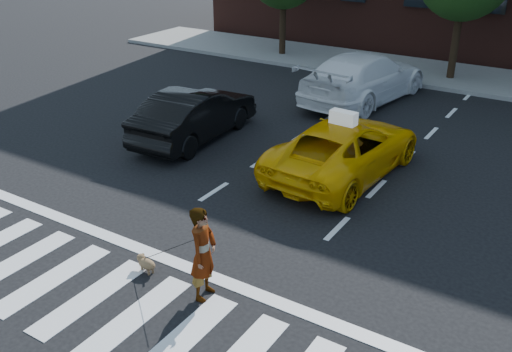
{
  "coord_description": "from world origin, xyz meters",
  "views": [
    {
      "loc": [
        5.68,
        -5.24,
        6.09
      ],
      "look_at": [
        0.02,
        3.7,
        1.1
      ],
      "focal_mm": 40.0,
      "sensor_mm": 36.0,
      "label": 1
    }
  ],
  "objects_px": {
    "white_suv": "(364,77)",
    "dog": "(146,263)",
    "black_sedan": "(195,114)",
    "woman": "(203,254)",
    "taxi": "(345,148)"
  },
  "relations": [
    {
      "from": "black_sedan",
      "to": "dog",
      "type": "relative_size",
      "value": 8.69
    },
    {
      "from": "dog",
      "to": "woman",
      "type": "bearing_deg",
      "value": 13.05
    },
    {
      "from": "taxi",
      "to": "woman",
      "type": "height_order",
      "value": "woman"
    },
    {
      "from": "white_suv",
      "to": "dog",
      "type": "relative_size",
      "value": 11.19
    },
    {
      "from": "woman",
      "to": "white_suv",
      "type": "bearing_deg",
      "value": -0.22
    },
    {
      "from": "taxi",
      "to": "dog",
      "type": "distance_m",
      "value": 6.05
    },
    {
      "from": "black_sedan",
      "to": "woman",
      "type": "xyz_separation_m",
      "value": [
        4.71,
        -5.83,
        0.12
      ]
    },
    {
      "from": "taxi",
      "to": "black_sedan",
      "type": "height_order",
      "value": "black_sedan"
    },
    {
      "from": "taxi",
      "to": "woman",
      "type": "relative_size",
      "value": 2.91
    },
    {
      "from": "white_suv",
      "to": "dog",
      "type": "bearing_deg",
      "value": 100.3
    },
    {
      "from": "black_sedan",
      "to": "woman",
      "type": "bearing_deg",
      "value": 125.44
    },
    {
      "from": "taxi",
      "to": "black_sedan",
      "type": "bearing_deg",
      "value": 5.04
    },
    {
      "from": "white_suv",
      "to": "woman",
      "type": "bearing_deg",
      "value": 106.87
    },
    {
      "from": "white_suv",
      "to": "black_sedan",
      "type": "bearing_deg",
      "value": 72.81
    },
    {
      "from": "taxi",
      "to": "dog",
      "type": "relative_size",
      "value": 9.66
    }
  ]
}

